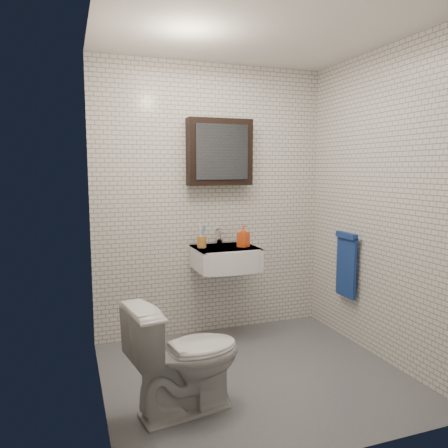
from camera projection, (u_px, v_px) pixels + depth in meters
name	position (u px, v px, depth m)	size (l,w,h in m)	color
ground	(254.00, 375.00, 3.30)	(2.20, 2.00, 0.01)	#53565C
room_shell	(256.00, 181.00, 3.11)	(2.22, 2.02, 2.51)	silver
washbasin	(227.00, 258.00, 3.90)	(0.55, 0.50, 0.20)	white
faucet	(220.00, 237.00, 4.07)	(0.06, 0.20, 0.15)	silver
mirror_cabinet	(220.00, 152.00, 3.96)	(0.60, 0.15, 0.60)	black
towel_rail	(346.00, 262.00, 3.88)	(0.09, 0.30, 0.58)	silver
toothbrush_cup	(202.00, 241.00, 3.89)	(0.11, 0.11, 0.23)	#BE782F
soap_bottle	(243.00, 236.00, 3.93)	(0.09, 0.09, 0.19)	orange
toilet	(185.00, 356.00, 2.77)	(0.41, 0.72, 0.74)	silver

